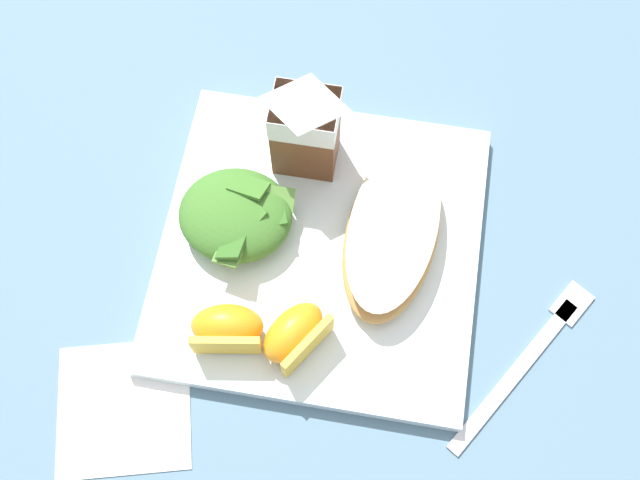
# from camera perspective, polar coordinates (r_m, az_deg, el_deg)

# --- Properties ---
(ground) EXTENTS (3.00, 3.00, 0.00)m
(ground) POSITION_cam_1_polar(r_m,az_deg,el_deg) (0.69, 0.00, -0.83)
(ground) COLOR slate
(white_plate) EXTENTS (0.28, 0.28, 0.02)m
(white_plate) POSITION_cam_1_polar(r_m,az_deg,el_deg) (0.68, 0.00, -0.58)
(white_plate) COLOR silver
(white_plate) RESTS_ON ground
(cheesy_pizza_bread) EXTENTS (0.09, 0.18, 0.04)m
(cheesy_pizza_bread) POSITION_cam_1_polar(r_m,az_deg,el_deg) (0.66, 5.48, 0.71)
(cheesy_pizza_bread) COLOR tan
(cheesy_pizza_bread) RESTS_ON white_plate
(green_salad_pile) EXTENTS (0.10, 0.10, 0.04)m
(green_salad_pile) POSITION_cam_1_polar(r_m,az_deg,el_deg) (0.66, -6.34, 1.86)
(green_salad_pile) COLOR #3D7028
(green_salad_pile) RESTS_ON white_plate
(milk_carton) EXTENTS (0.06, 0.05, 0.11)m
(milk_carton) POSITION_cam_1_polar(r_m,az_deg,el_deg) (0.66, -1.11, 8.75)
(milk_carton) COLOR brown
(milk_carton) RESTS_ON white_plate
(orange_wedge_front) EXTENTS (0.06, 0.05, 0.04)m
(orange_wedge_front) POSITION_cam_1_polar(r_m,az_deg,el_deg) (0.63, -7.01, -6.61)
(orange_wedge_front) COLOR orange
(orange_wedge_front) RESTS_ON white_plate
(orange_wedge_middle) EXTENTS (0.06, 0.07, 0.04)m
(orange_wedge_middle) POSITION_cam_1_polar(r_m,az_deg,el_deg) (0.62, -1.89, -7.10)
(orange_wedge_middle) COLOR orange
(orange_wedge_middle) RESTS_ON white_plate
(paper_napkin) EXTENTS (0.13, 0.13, 0.00)m
(paper_napkin) POSITION_cam_1_polar(r_m,az_deg,el_deg) (0.67, -14.56, -12.07)
(paper_napkin) COLOR white
(paper_napkin) RESTS_ON ground
(metal_fork) EXTENTS (0.12, 0.17, 0.01)m
(metal_fork) POSITION_cam_1_polar(r_m,az_deg,el_deg) (0.68, 15.68, -8.18)
(metal_fork) COLOR silver
(metal_fork) RESTS_ON ground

